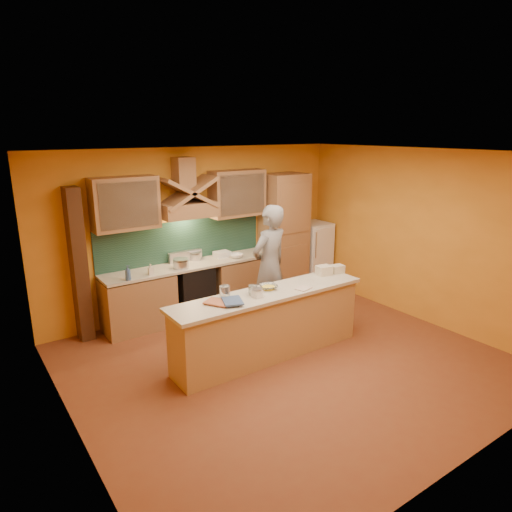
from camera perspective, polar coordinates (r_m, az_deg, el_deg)
floor at (r=6.43m, az=3.91°, el=-13.04°), size 5.50×5.00×0.01m
ceiling at (r=5.65m, az=4.44°, el=12.74°), size 5.50×5.00×0.01m
wall_back at (r=7.93m, az=-7.27°, el=3.24°), size 5.50×0.02×2.80m
wall_front at (r=4.36m, az=25.46°, el=-8.59°), size 5.50×0.02×2.80m
wall_left at (r=4.76m, az=-22.77°, el=-6.31°), size 0.02×5.00×2.80m
wall_right at (r=7.87m, az=19.97°, el=2.32°), size 0.02×5.00×2.80m
base_cabinet_left at (r=7.46m, az=-14.48°, el=-5.72°), size 1.10×0.60×0.86m
base_cabinet_right at (r=8.25m, az=-2.06°, el=-3.15°), size 1.10×0.60×0.86m
counter_top at (r=7.66m, az=-8.08°, el=-1.09°), size 3.00×0.62×0.04m
stove at (r=7.80m, az=-7.95°, el=-4.26°), size 0.60×0.58×0.90m
backsplash at (r=7.82m, az=-9.12°, el=1.86°), size 3.00×0.03×0.70m
range_hood at (r=7.50m, az=-8.52°, el=5.75°), size 0.92×0.50×0.24m
hood_chimney at (r=7.51m, az=-9.04°, el=10.22°), size 0.30×0.30×0.50m
upper_cabinet_left at (r=7.16m, az=-16.06°, el=6.32°), size 1.00×0.35×0.80m
upper_cabinet_right at (r=8.02m, az=-2.36°, el=7.85°), size 1.00×0.35×0.80m
pantry_column at (r=8.61m, az=3.49°, el=2.62°), size 0.80×0.60×2.30m
fridge at (r=9.21m, az=7.11°, el=0.17°), size 0.58×0.60×1.30m
trim_column_left at (r=7.16m, az=-21.28°, el=-1.12°), size 0.20×0.30×2.30m
island_body at (r=6.39m, az=1.57°, el=-8.79°), size 2.80×0.55×0.88m
island_top at (r=6.21m, az=1.61°, el=-4.75°), size 2.90×0.62×0.05m
person at (r=7.26m, az=1.70°, el=-1.23°), size 0.80×0.61×1.96m
pot_large at (r=7.44m, az=-9.36°, el=-1.08°), size 0.32×0.32×0.14m
pot_small at (r=7.84m, az=-7.55°, el=-0.18°), size 0.20×0.20×0.13m
soap_bottle_a at (r=7.17m, az=-13.04°, el=-1.63°), size 0.08×0.08×0.17m
soap_bottle_b at (r=6.98m, az=-15.72°, el=-2.04°), size 0.12×0.12×0.23m
bowl_back at (r=7.91m, az=-2.45°, el=0.01°), size 0.29×0.29×0.07m
dish_rack at (r=7.99m, az=-4.26°, el=0.24°), size 0.27×0.21×0.10m
book_lower at (r=5.72m, az=-5.34°, el=-6.21°), size 0.37×0.40×0.03m
book_upper at (r=5.78m, az=-4.14°, el=-5.74°), size 0.34×0.39×0.02m
jar_large at (r=5.95m, az=-3.92°, el=-4.55°), size 0.14×0.14×0.17m
jar_small at (r=6.09m, az=-0.39°, el=-4.27°), size 0.14×0.14×0.12m
kitchen_scale at (r=6.01m, az=0.14°, el=-4.70°), size 0.13×0.13×0.10m
mixing_bowl at (r=6.31m, az=1.56°, el=-3.89°), size 0.30×0.30×0.06m
cloth at (r=6.35m, az=5.94°, el=-4.04°), size 0.25×0.22×0.01m
grocery_bag_a at (r=6.98m, az=8.49°, el=-1.78°), size 0.24×0.20×0.14m
grocery_bag_b at (r=7.11m, az=10.11°, el=-1.60°), size 0.22×0.18×0.12m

